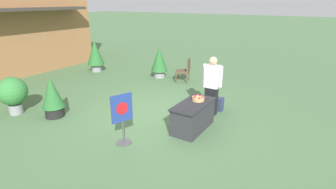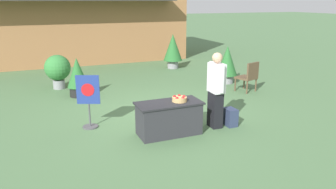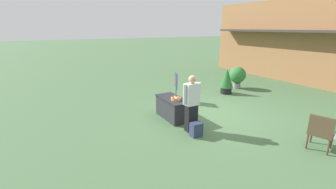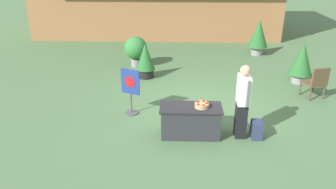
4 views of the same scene
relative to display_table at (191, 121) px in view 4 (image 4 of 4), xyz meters
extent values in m
plane|color=#4C7047|center=(0.29, 1.32, -0.37)|extent=(120.00, 120.00, 0.00)
cube|color=#2D2D33|center=(0.00, 0.00, -0.02)|extent=(1.36, 0.64, 0.70)
cube|color=#242428|center=(0.00, 0.00, 0.35)|extent=(1.44, 0.68, 0.04)
cylinder|color=tan|center=(0.24, -0.02, 0.42)|extent=(0.33, 0.33, 0.10)
sphere|color=red|center=(0.36, -0.01, 0.46)|extent=(0.08, 0.08, 0.08)
sphere|color=red|center=(0.29, 0.09, 0.46)|extent=(0.08, 0.08, 0.08)
sphere|color=#A30F14|center=(0.16, 0.06, 0.46)|extent=(0.08, 0.08, 0.08)
sphere|color=red|center=(0.15, -0.09, 0.46)|extent=(0.08, 0.08, 0.08)
sphere|color=red|center=(0.28, -0.12, 0.46)|extent=(0.08, 0.08, 0.08)
cube|color=black|center=(1.17, -0.01, 0.05)|extent=(0.24, 0.34, 0.85)
cube|color=silver|center=(1.17, -0.01, 0.81)|extent=(0.26, 0.42, 0.67)
sphere|color=tan|center=(1.17, -0.01, 1.27)|extent=(0.24, 0.24, 0.24)
cylinder|color=silver|center=(1.16, -0.27, 0.84)|extent=(0.09, 0.09, 0.62)
cylinder|color=silver|center=(1.17, 0.25, 0.84)|extent=(0.09, 0.09, 0.62)
cube|color=#2D3856|center=(1.54, -0.08, -0.16)|extent=(0.24, 0.34, 0.42)
cylinder|color=#4C4C51|center=(-1.56, 1.07, -0.36)|extent=(0.36, 0.36, 0.03)
cylinder|color=#4C4C51|center=(-1.56, 1.07, -0.07)|extent=(0.04, 0.04, 0.55)
cube|color=navy|center=(-1.56, 1.07, 0.55)|extent=(0.50, 0.23, 0.67)
cylinder|color=red|center=(-1.56, 1.05, 0.55)|extent=(0.28, 0.12, 0.30)
cylinder|color=brown|center=(3.41, 2.51, -0.16)|extent=(0.05, 0.05, 0.42)
cylinder|color=brown|center=(3.86, 2.65, -0.16)|extent=(0.05, 0.05, 0.42)
cylinder|color=brown|center=(3.55, 2.06, -0.16)|extent=(0.05, 0.05, 0.42)
cylinder|color=brown|center=(4.00, 2.20, -0.16)|extent=(0.05, 0.05, 0.42)
cube|color=brown|center=(3.70, 2.35, 0.08)|extent=(0.69, 0.69, 0.06)
cube|color=brown|center=(3.78, 2.12, 0.36)|extent=(0.54, 0.22, 0.50)
cylinder|color=black|center=(-1.44, 3.84, -0.22)|extent=(0.54, 0.54, 0.30)
cone|color=#28662D|center=(-1.44, 3.84, 0.38)|extent=(0.64, 0.64, 0.91)
cylinder|color=gray|center=(2.99, 6.73, -0.20)|extent=(0.47, 0.47, 0.35)
cone|color=#28662D|center=(2.99, 6.73, 0.55)|extent=(0.81, 0.81, 1.14)
cylinder|color=gray|center=(3.72, 3.54, -0.22)|extent=(0.49, 0.49, 0.30)
cone|color=#28662D|center=(3.72, 3.54, 0.45)|extent=(0.74, 0.74, 1.05)
cylinder|color=gray|center=(-1.92, 5.04, -0.23)|extent=(0.39, 0.39, 0.29)
sphere|color=#337A38|center=(-1.92, 5.04, 0.35)|extent=(0.85, 0.85, 0.85)
camera|label=1|loc=(-5.72, -2.77, 2.88)|focal=28.00mm
camera|label=2|loc=(-2.62, -6.27, 2.51)|focal=35.00mm
camera|label=3|loc=(6.44, -3.73, 2.72)|focal=24.00mm
camera|label=4|loc=(-0.29, -6.82, 3.66)|focal=35.00mm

